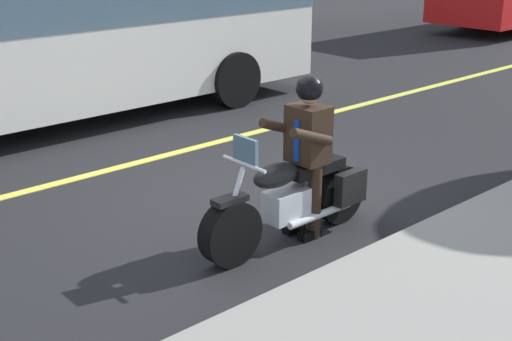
% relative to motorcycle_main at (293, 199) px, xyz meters
% --- Properties ---
extents(ground_plane, '(80.00, 80.00, 0.00)m').
position_rel_motorcycle_main_xyz_m(ground_plane, '(-0.31, -1.17, -0.45)').
color(ground_plane, black).
extents(lane_center_stripe, '(60.00, 0.16, 0.01)m').
position_rel_motorcycle_main_xyz_m(lane_center_stripe, '(-0.31, -3.17, -0.45)').
color(lane_center_stripe, '#E5DB4C').
rests_on(lane_center_stripe, ground_plane).
extents(motorcycle_main, '(2.21, 0.60, 1.26)m').
position_rel_motorcycle_main_xyz_m(motorcycle_main, '(0.00, 0.00, 0.00)').
color(motorcycle_main, black).
rests_on(motorcycle_main, ground_plane).
extents(rider_main, '(0.62, 0.54, 1.74)m').
position_rel_motorcycle_main_xyz_m(rider_main, '(-0.19, -0.00, 0.58)').
color(rider_main, black).
rests_on(rider_main, ground_plane).
extents(bus_near, '(11.05, 2.70, 3.30)m').
position_rel_motorcycle_main_xyz_m(bus_near, '(0.49, -5.83, 1.42)').
color(bus_near, white).
rests_on(bus_near, ground_plane).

